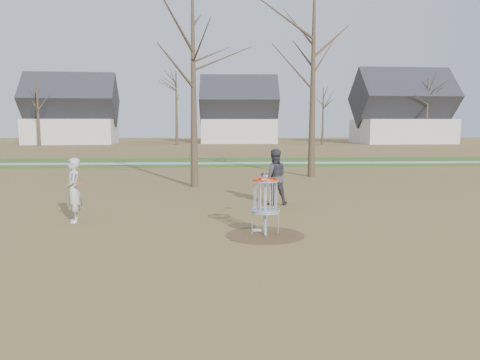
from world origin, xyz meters
name	(u,v)px	position (x,y,z in m)	size (l,w,h in m)	color
ground	(265,235)	(0.00, 0.00, 0.00)	(160.00, 160.00, 0.00)	brown
green_band	(233,162)	(0.00, 21.00, 0.01)	(160.00, 8.00, 0.01)	#2D5119
footpath	(233,163)	(0.00, 20.00, 0.01)	(160.00, 1.50, 0.01)	#9E9E99
dirt_circle	(265,235)	(0.00, 0.00, 0.01)	(1.80, 1.80, 0.01)	#47331E
player_standing	(74,190)	(-4.79, 1.70, 0.83)	(0.61, 0.40, 1.67)	silver
player_throwing	(274,177)	(0.71, 4.12, 0.88)	(0.85, 0.67, 1.76)	#3A393F
disc_grounded	(257,230)	(-0.15, 0.45, 0.02)	(0.22, 0.22, 0.02)	white
discs_in_play	(178,181)	(-2.08, 1.49, 1.08)	(4.93, 0.34, 0.11)	#FA340D
disc_golf_basket	(265,196)	(0.00, 0.00, 0.91)	(0.64, 0.64, 1.35)	#9EA3AD
bare_trees	(246,95)	(1.78, 35.79, 5.35)	(52.62, 44.98, 9.00)	#382B1E
houses_row	(257,117)	(4.32, 52.56, 3.52)	(56.51, 10.01, 7.26)	silver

